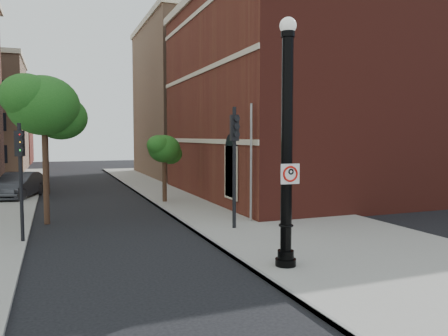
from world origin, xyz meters
name	(u,v)px	position (x,y,z in m)	size (l,w,h in m)	color
ground	(185,284)	(0.00, 0.00, 0.00)	(120.00, 120.00, 0.00)	black
sidewalk_right	(242,208)	(6.00, 10.00, 0.06)	(8.00, 60.00, 0.12)	gray
curb_edge	(168,212)	(2.05, 10.00, 0.07)	(0.10, 60.00, 0.14)	gray
brick_wall_building	(354,99)	(16.00, 14.00, 6.26)	(22.30, 16.30, 12.50)	maroon
bg_building_tan_b	(254,105)	(16.00, 30.00, 7.00)	(22.00, 14.00, 14.00)	#926A4F
lamppost	(287,156)	(2.97, 0.09, 3.23)	(0.59, 0.59, 6.99)	black
no_parking_sign	(290,174)	(2.98, -0.09, 2.73)	(0.56, 0.09, 0.56)	white
parked_car	(19,186)	(-5.07, 18.45, 0.79)	(1.68, 4.82, 1.59)	#2F3034
traffic_signal_left	(20,163)	(-4.13, 5.97, 2.84)	(0.33, 0.37, 4.22)	black
traffic_signal_right	(234,148)	(3.59, 5.33, 3.31)	(0.34, 0.42, 4.91)	black
utility_pole	(251,164)	(4.80, 6.38, 2.58)	(0.10, 0.10, 5.15)	#999999
street_tree_a	(45,107)	(-3.35, 9.55, 4.99)	(3.51, 3.17, 6.32)	black
street_tree_b	(46,116)	(-3.44, 20.46, 5.07)	(3.56, 3.22, 6.41)	black
street_tree_c	(165,150)	(2.71, 13.35, 3.01)	(2.13, 1.92, 3.84)	black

